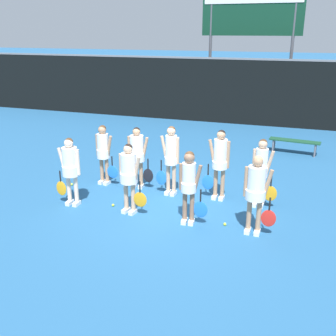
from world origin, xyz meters
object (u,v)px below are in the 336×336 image
(tennis_ball_3, at_px, (78,170))
(tennis_ball_4, at_px, (205,185))
(bench_courtside, at_px, (295,142))
(player_3, at_px, (256,188))
(tennis_ball_2, at_px, (225,224))
(player_2, at_px, (189,182))
(player_1, at_px, (129,173))
(player_7, at_px, (220,159))
(player_6, at_px, (171,155))
(tennis_ball_0, at_px, (113,205))
(player_4, at_px, (103,150))
(player_5, at_px, (137,153))
(player_0, at_px, (70,166))
(tennis_ball_1, at_px, (72,184))
(scoreboard, at_px, (251,23))
(player_8, at_px, (261,168))

(tennis_ball_3, relative_size, tennis_ball_4, 1.06)
(bench_courtside, height_order, player_3, player_3)
(bench_courtside, distance_m, tennis_ball_2, 6.05)
(player_2, bearing_deg, tennis_ball_4, 89.76)
(player_3, bearing_deg, tennis_ball_2, 170.76)
(player_3, bearing_deg, player_1, -178.82)
(player_3, height_order, tennis_ball_4, player_3)
(player_7, bearing_deg, player_6, -172.28)
(tennis_ball_0, height_order, tennis_ball_2, tennis_ball_2)
(tennis_ball_4, bearing_deg, tennis_ball_2, -65.69)
(player_4, relative_size, player_7, 0.93)
(player_2, xyz_separation_m, player_5, (-1.84, 1.56, 0.01))
(player_0, height_order, tennis_ball_0, player_0)
(player_4, height_order, tennis_ball_1, player_4)
(player_2, height_order, player_3, player_3)
(bench_courtside, relative_size, player_1, 1.03)
(bench_courtside, distance_m, player_2, 6.39)
(player_5, relative_size, tennis_ball_0, 25.66)
(tennis_ball_3, xyz_separation_m, tennis_ball_4, (3.86, 0.09, -0.00))
(player_6, distance_m, tennis_ball_4, 1.48)
(scoreboard, relative_size, tennis_ball_3, 77.57)
(tennis_ball_3, bearing_deg, player_5, -14.50)
(scoreboard, height_order, tennis_ball_4, scoreboard)
(scoreboard, bearing_deg, player_6, -92.94)
(player_4, relative_size, player_8, 0.99)
(player_4, distance_m, tennis_ball_3, 1.64)
(player_6, height_order, tennis_ball_0, player_6)
(player_1, xyz_separation_m, player_8, (2.77, 1.30, -0.01))
(player_5, height_order, player_8, player_8)
(player_5, height_order, tennis_ball_4, player_5)
(player_5, bearing_deg, player_2, -45.83)
(player_0, relative_size, player_6, 0.93)
(player_8, xyz_separation_m, tennis_ball_0, (-3.30, -1.13, -0.93))
(player_5, bearing_deg, tennis_ball_0, -100.02)
(scoreboard, height_order, player_6, scoreboard)
(scoreboard, bearing_deg, player_1, -95.38)
(scoreboard, bearing_deg, tennis_ball_0, -98.13)
(bench_courtside, height_order, tennis_ball_2, bench_courtside)
(player_7, relative_size, tennis_ball_4, 26.69)
(player_6, height_order, tennis_ball_4, player_6)
(player_1, height_order, player_3, player_3)
(player_4, xyz_separation_m, player_6, (1.94, -0.13, 0.09))
(player_8, bearing_deg, player_6, -175.86)
(tennis_ball_0, bearing_deg, scoreboard, 81.87)
(player_0, relative_size, tennis_ball_0, 25.91)
(player_2, bearing_deg, tennis_ball_1, 158.65)
(tennis_ball_4, bearing_deg, bench_courtside, 60.18)
(player_5, bearing_deg, tennis_ball_4, 15.74)
(player_6, height_order, player_7, player_6)
(player_4, bearing_deg, player_5, 8.05)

